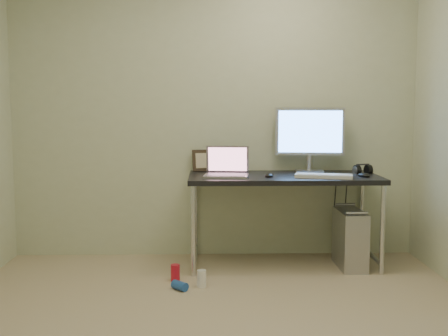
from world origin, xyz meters
TOP-DOWN VIEW (x-y plane):
  - floor at (0.00, 0.00)m, footprint 3.50×3.50m
  - wall_back at (0.00, 1.75)m, footprint 3.50×0.02m
  - desk at (0.57, 1.41)m, footprint 1.55×0.68m
  - tower_computer at (1.10, 1.32)m, footprint 0.20×0.45m
  - cable_a at (1.05, 1.70)m, footprint 0.01×0.16m
  - cable_b at (1.14, 1.68)m, footprint 0.02×0.11m
  - can_red at (-0.31, 0.99)m, footprint 0.07×0.07m
  - can_white at (-0.10, 0.84)m, footprint 0.09×0.09m
  - can_blue at (-0.26, 0.77)m, footprint 0.13×0.13m
  - laptop at (0.09, 1.36)m, footprint 0.38×0.32m
  - monitor at (0.81, 1.62)m, footprint 0.59×0.19m
  - keyboard at (0.86, 1.25)m, footprint 0.47×0.25m
  - mouse_right at (1.20, 1.30)m, footprint 0.11×0.14m
  - mouse_left at (0.43, 1.30)m, footprint 0.09×0.12m
  - headphones at (1.24, 1.52)m, footprint 0.17×0.10m
  - picture_frame at (-0.08, 1.71)m, footprint 0.24×0.11m
  - webcam at (0.19, 1.66)m, footprint 0.05×0.04m

SIDE VIEW (x-z plane):
  - floor at x=0.00m, z-range 0.00..0.00m
  - can_blue at x=-0.26m, z-range 0.00..0.07m
  - can_red at x=-0.31m, z-range 0.00..0.12m
  - can_white at x=-0.10m, z-range 0.00..0.13m
  - tower_computer at x=1.10m, z-range -0.01..0.48m
  - cable_b at x=1.14m, z-range 0.02..0.74m
  - cable_a at x=1.05m, z-range 0.06..0.74m
  - desk at x=0.57m, z-range 0.29..1.04m
  - keyboard at x=0.86m, z-range 0.75..0.78m
  - mouse_left at x=0.43m, z-range 0.75..0.79m
  - mouse_right at x=1.20m, z-range 0.75..0.79m
  - headphones at x=1.24m, z-range 0.73..0.83m
  - laptop at x=0.09m, z-range 0.69..0.93m
  - webcam at x=0.19m, z-range 0.78..0.91m
  - picture_frame at x=-0.08m, z-range 0.75..0.94m
  - monitor at x=0.81m, z-range 0.80..1.35m
  - wall_back at x=0.00m, z-range 0.00..2.50m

